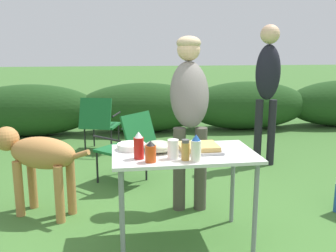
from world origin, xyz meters
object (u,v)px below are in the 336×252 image
spice_jar (185,150)px  hot_sauce_bottle (151,152)px  mayo_bottle (196,149)px  food_tray (198,148)px  ketchup_bottle (139,146)px  standing_person_in_gray_fleece (268,79)px  dog (37,156)px  paper_cup_stack (173,149)px  mixing_bowl (158,146)px  plate_stack (132,146)px  folding_table (184,162)px  standing_person_with_beanie (189,102)px  camp_chair_near_hedge (99,121)px  camp_chair_green_behind_table (129,144)px

spice_jar → hot_sauce_bottle: hot_sauce_bottle is taller
mayo_bottle → spice_jar: bearing=146.5°
food_tray → spice_jar: size_ratio=2.27×
ketchup_bottle → standing_person_in_gray_fleece: size_ratio=0.11×
spice_jar → dog: size_ratio=0.15×
paper_cup_stack → spice_jar: size_ratio=0.93×
mixing_bowl → hot_sauce_bottle: bearing=-108.9°
plate_stack → mixing_bowl: mixing_bowl is taller
food_tray → mayo_bottle: 0.28m
dog → folding_table: bearing=-92.7°
mayo_bottle → standing_person_with_beanie: standing_person_with_beanie is taller
hot_sauce_bottle → plate_stack: bearing=108.2°
spice_jar → dog: spice_jar is taller
folding_table → mixing_bowl: mixing_bowl is taller
mixing_bowl → paper_cup_stack: paper_cup_stack is taller
mayo_bottle → camp_chair_near_hedge: 3.13m
folding_table → spice_jar: (-0.03, -0.20, 0.15)m
camp_chair_near_hedge → dog: bearing=-87.0°
mixing_bowl → dog: mixing_bowl is taller
spice_jar → hot_sauce_bottle: (-0.25, -0.01, -0.00)m
dog → camp_chair_green_behind_table: 1.10m
plate_stack → standing_person_in_gray_fleece: 2.51m
standing_person_in_gray_fleece → spice_jar: bearing=-116.2°
mayo_bottle → paper_cup_stack: bearing=147.0°
folding_table → standing_person_in_gray_fleece: (1.43, 1.83, 0.47)m
folding_table → hot_sauce_bottle: bearing=-143.3°
hot_sauce_bottle → mayo_bottle: (0.32, -0.04, 0.02)m
camp_chair_near_hedge → folding_table: bearing=-58.7°
standing_person_with_beanie → dog: (-1.42, -0.02, -0.47)m
hot_sauce_bottle → mayo_bottle: size_ratio=0.78×
food_tray → paper_cup_stack: (-0.22, -0.16, 0.04)m
mixing_bowl → ketchup_bottle: ketchup_bottle is taller
folding_table → plate_stack: size_ratio=4.87×
plate_stack → paper_cup_stack: paper_cup_stack is taller
spice_jar → dog: (-1.20, 0.89, -0.25)m
paper_cup_stack → plate_stack: bearing=134.2°
plate_stack → spice_jar: spice_jar is taller
plate_stack → camp_chair_green_behind_table: bearing=89.0°
plate_stack → camp_chair_near_hedge: 2.65m
mixing_bowl → ketchup_bottle: (-0.16, -0.15, 0.05)m
plate_stack → hot_sauce_bottle: bearing=-71.8°
mixing_bowl → hot_sauce_bottle: hot_sauce_bottle is taller
mayo_bottle → camp_chair_green_behind_table: bearing=104.3°
plate_stack → dog: size_ratio=0.23×
paper_cup_stack → camp_chair_green_behind_table: bearing=99.9°
paper_cup_stack → dog: 1.42m
camp_chair_green_behind_table → mixing_bowl: bearing=-127.9°
paper_cup_stack → camp_chair_near_hedge: (-0.64, 2.91, -0.34)m
spice_jar → camp_chair_near_hedge: (-0.72, 2.96, -0.35)m
mayo_bottle → camp_chair_near_hedge: mayo_bottle is taller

